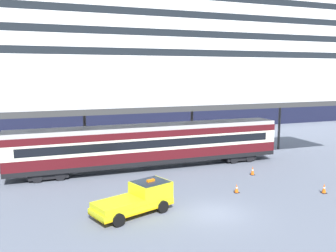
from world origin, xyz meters
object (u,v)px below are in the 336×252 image
object	(u,v)px
train_carriage	(151,144)
traffic_cone_far	(253,171)
traffic_cone_mid	(237,188)
service_truck	(139,198)
traffic_cone_near	(324,188)
cruise_ship	(194,47)

from	to	relation	value
train_carriage	traffic_cone_far	xyz separation A→B (m)	(7.75, -5.17, -1.93)
traffic_cone_far	train_carriage	bearing A→B (deg)	146.28
traffic_cone_mid	service_truck	bearing A→B (deg)	-171.23
train_carriage	service_truck	size ratio (longest dim) A/B	4.56
traffic_cone_far	traffic_cone_near	bearing A→B (deg)	-69.31
traffic_cone_near	traffic_cone_far	xyz separation A→B (m)	(-2.27, 6.02, 0.01)
traffic_cone_near	traffic_cone_far	distance (m)	6.44
traffic_cone_mid	traffic_cone_far	bearing A→B (deg)	44.04
train_carriage	service_truck	bearing A→B (deg)	-111.42
traffic_cone_near	traffic_cone_mid	world-z (taller)	traffic_cone_near
train_carriage	traffic_cone_far	bearing A→B (deg)	-33.72
train_carriage	traffic_cone_near	xyz separation A→B (m)	(10.02, -11.19, -1.95)
cruise_ship	train_carriage	xyz separation A→B (m)	(-19.58, -33.91, -11.43)
traffic_cone_mid	traffic_cone_far	xyz separation A→B (m)	(3.79, 3.66, 0.05)
service_truck	traffic_cone_mid	distance (m)	8.03
service_truck	traffic_cone_mid	world-z (taller)	service_truck
service_truck	traffic_cone_mid	size ratio (longest dim) A/B	8.27
traffic_cone_near	service_truck	bearing A→B (deg)	175.34
traffic_cone_mid	traffic_cone_far	distance (m)	5.27
train_carriage	service_truck	world-z (taller)	train_carriage
traffic_cone_near	cruise_ship	bearing A→B (deg)	78.04
cruise_ship	service_truck	distance (m)	51.46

